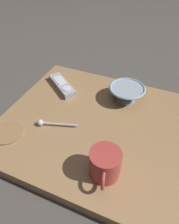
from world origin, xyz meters
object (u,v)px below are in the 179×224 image
(cereal_bowl, at_px, (127,93))
(tv_remote_near, at_px, (62,85))
(teaspoon, at_px, (46,123))
(drink_coaster, at_px, (7,133))
(coffee_mug, at_px, (105,164))

(cereal_bowl, bearing_deg, tv_remote_near, 6.08)
(teaspoon, distance_m, drink_coaster, 0.13)
(cereal_bowl, bearing_deg, coffee_mug, 95.92)
(teaspoon, bearing_deg, tv_remote_near, -75.82)
(drink_coaster, bearing_deg, teaspoon, -140.66)
(teaspoon, xyz_separation_m, drink_coaster, (0.10, 0.08, -0.01))
(cereal_bowl, relative_size, teaspoon, 1.02)
(coffee_mug, distance_m, drink_coaster, 0.36)
(tv_remote_near, height_order, drink_coaster, tv_remote_near)
(cereal_bowl, bearing_deg, teaspoon, 48.89)
(tv_remote_near, bearing_deg, teaspoon, 104.18)
(coffee_mug, distance_m, tv_remote_near, 0.44)
(teaspoon, distance_m, tv_remote_near, 0.23)
(coffee_mug, height_order, teaspoon, coffee_mug)
(teaspoon, xyz_separation_m, tv_remote_near, (0.06, -0.22, 0.00))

